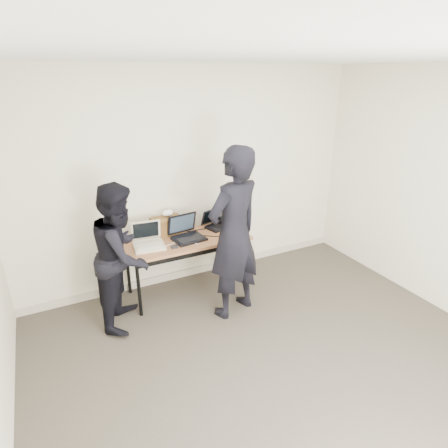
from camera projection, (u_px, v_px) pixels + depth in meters
room at (307, 249)px, 2.86m from camera, size 4.60×4.60×2.80m
desk at (187, 243)px, 4.56m from camera, size 1.50×0.66×0.72m
laptop_beige at (148, 242)px, 4.33m from camera, size 0.38×0.37×0.28m
laptop_center at (186, 233)px, 4.54m from camera, size 0.41×0.40×0.29m
laptop_right at (216, 223)px, 4.88m from camera, size 0.38×0.37×0.23m
leather_satchel at (166, 225)px, 4.60m from camera, size 0.38×0.21×0.25m
tissue at (168, 213)px, 4.56m from camera, size 0.15×0.12×0.08m
equipment_box at (226, 219)px, 4.93m from camera, size 0.33×0.29×0.17m
power_brick at (174, 247)px, 4.30m from camera, size 0.08×0.05×0.03m
cables at (191, 238)px, 4.55m from camera, size 1.14×0.41×0.01m
person_typist at (234, 235)px, 4.04m from camera, size 0.82×0.66×1.94m
person_observer at (122, 255)px, 3.96m from camera, size 0.89×0.96×1.60m
baseboard at (197, 270)px, 5.20m from camera, size 4.50×0.03×0.10m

